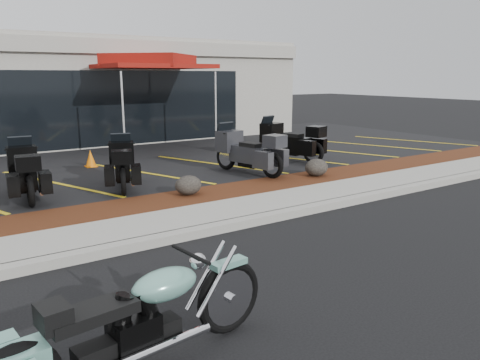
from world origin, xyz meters
TOP-DOWN VIEW (x-y plane):
  - ground at (0.00, 0.00)m, footprint 90.00×90.00m
  - curb at (0.00, 0.90)m, footprint 24.00×0.25m
  - sidewalk at (0.00, 1.60)m, footprint 24.00×1.20m
  - mulch_bed at (0.00, 2.80)m, footprint 24.00×1.20m
  - upper_lot at (0.00, 8.20)m, footprint 26.00×9.60m
  - dealership_building at (0.00, 14.47)m, footprint 18.00×8.16m
  - boulder_mid at (-0.13, 2.92)m, footprint 0.58×0.48m
  - boulder_right at (3.43, 2.83)m, footprint 0.62×0.51m
  - hero_cruiser at (-2.17, -1.94)m, footprint 3.01×1.11m
  - touring_black_front at (-2.96, 5.27)m, footprint 0.96×2.14m
  - touring_black_mid at (-0.82, 5.01)m, footprint 1.37×2.13m
  - touring_grey at (1.98, 4.81)m, footprint 1.33×2.34m
  - touring_black_rear at (4.04, 5.67)m, footprint 1.45×2.38m
  - traffic_cone at (-0.93, 7.24)m, footprint 0.32×0.32m
  - popup_canopy at (1.84, 9.34)m, footprint 4.12×4.12m

SIDE VIEW (x-z plane):
  - ground at x=0.00m, z-range 0.00..0.00m
  - curb at x=0.00m, z-range 0.00..0.15m
  - sidewalk at x=0.00m, z-range 0.00..0.15m
  - upper_lot at x=0.00m, z-range 0.00..0.15m
  - mulch_bed at x=0.00m, z-range 0.00..0.16m
  - boulder_mid at x=-0.13m, z-range 0.16..0.57m
  - boulder_right at x=3.43m, z-range 0.16..0.60m
  - traffic_cone at x=-0.93m, z-range 0.15..0.62m
  - hero_cruiser at x=-2.17m, z-range 0.00..1.04m
  - touring_black_mid at x=-0.82m, z-range 0.15..1.31m
  - touring_black_front at x=-2.96m, z-range 0.15..1.36m
  - touring_grey at x=1.98m, z-range 0.15..1.43m
  - touring_black_rear at x=4.04m, z-range 0.15..1.45m
  - dealership_building at x=0.00m, z-range 0.01..4.01m
  - popup_canopy at x=1.84m, z-range 1.44..4.61m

